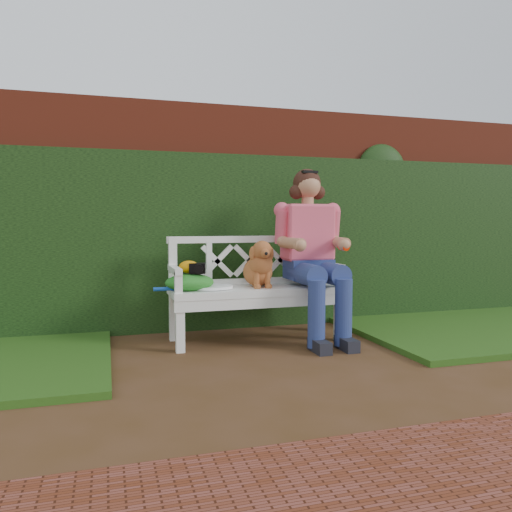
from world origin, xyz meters
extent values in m
plane|color=#432A12|center=(0.00, 0.00, 0.00)|extent=(60.00, 60.00, 0.00)
cube|color=maroon|center=(0.00, 1.90, 1.10)|extent=(10.00, 0.30, 2.20)
cube|color=#2B521A|center=(0.00, 1.68, 0.85)|extent=(10.00, 0.18, 1.70)
cube|color=#214912|center=(2.40, 0.90, 0.03)|extent=(2.60, 2.00, 0.05)
cube|color=#5E2714|center=(0.00, -1.60, 0.01)|extent=(4.00, 1.20, 0.03)
cube|color=black|center=(-0.39, 1.00, 0.66)|extent=(0.15, 0.13, 0.09)
ellipsoid|color=#C98007|center=(-0.46, 1.04, 0.67)|extent=(0.17, 0.13, 0.11)
camera|label=1|loc=(-1.11, -3.11, 1.05)|focal=35.00mm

